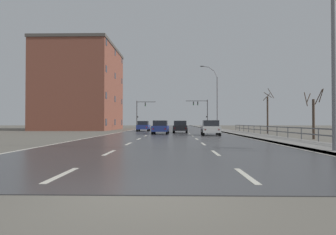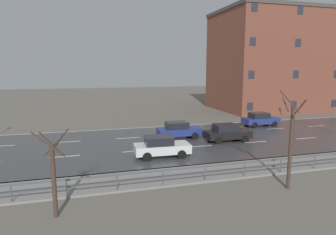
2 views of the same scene
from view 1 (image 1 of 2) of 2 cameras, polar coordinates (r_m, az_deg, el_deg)
ground_plane at (r=53.40m, az=0.66°, el=-2.49°), size 160.00×160.00×0.12m
road_asphalt_strip at (r=65.39m, az=0.77°, el=-2.14°), size 14.00×120.00×0.03m
sidewalk_right at (r=65.87m, az=8.12°, el=-2.08°), size 3.00×120.00×0.12m
guardrail at (r=28.24m, az=20.51°, el=-2.22°), size 0.07×35.55×1.00m
street_lamp_foreground at (r=15.21m, az=29.17°, el=13.39°), size 2.25×0.24×10.36m
street_lamp_midground at (r=48.58m, az=9.37°, el=3.58°), size 2.90×0.24×10.70m
traffic_signal_right at (r=65.23m, az=6.71°, el=1.68°), size 4.86×0.36×6.39m
traffic_signal_left at (r=66.06m, az=-5.48°, el=1.36°), size 4.30×0.36×6.24m
car_near_left at (r=37.47m, az=2.40°, el=-1.81°), size 1.92×4.14×1.57m
car_far_left at (r=30.76m, az=8.30°, el=-1.98°), size 1.97×4.17×1.57m
car_far_right at (r=44.68m, az=-4.82°, el=-1.67°), size 1.84×4.10×1.57m
car_distant at (r=33.65m, az=-1.47°, el=-1.90°), size 1.93×4.15×1.57m
brick_building at (r=57.06m, az=-16.54°, el=5.51°), size 12.84×16.90×15.48m
bare_tree_near at (r=26.31m, az=26.54°, el=0.38°), size 1.40×1.44×4.02m
bare_tree_mid at (r=37.50m, az=18.89°, el=0.80°), size 1.30×1.26×5.43m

